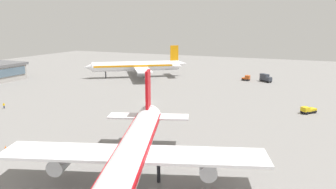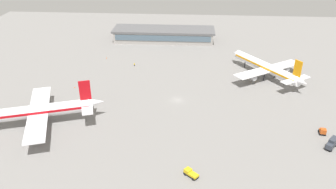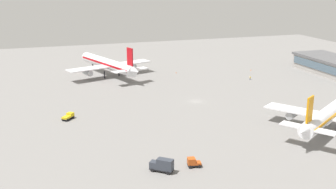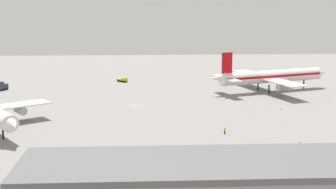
% 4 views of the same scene
% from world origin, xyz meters
% --- Properties ---
extents(ground, '(288.00, 288.00, 0.00)m').
position_xyz_m(ground, '(0.00, 0.00, 0.00)').
color(ground, gray).
extents(terminal_building, '(61.69, 18.25, 7.45)m').
position_xyz_m(terminal_building, '(12.08, -77.94, 3.80)').
color(terminal_building, '#9E9993').
rests_on(terminal_building, ground).
extents(airplane_at_gate, '(49.05, 40.30, 15.39)m').
position_xyz_m(airplane_at_gate, '(50.27, 22.62, 5.60)').
color(airplane_at_gate, white).
rests_on(airplane_at_gate, ground).
extents(airplane_taxiing, '(34.29, 40.64, 14.22)m').
position_xyz_m(airplane_taxiing, '(-40.26, -25.88, 5.17)').
color(airplane_taxiing, white).
rests_on(airplane_taxiing, ground).
extents(catering_truck, '(5.08, 5.49, 3.30)m').
position_xyz_m(catering_truck, '(-51.57, 29.16, 1.70)').
color(catering_truck, black).
rests_on(catering_truck, ground).
extents(pushback_tractor, '(4.57, 4.31, 1.90)m').
position_xyz_m(pushback_tractor, '(-5.91, 46.23, 0.97)').
color(pushback_tractor, black).
rests_on(pushback_tractor, ground).
extents(baggage_tug, '(2.69, 3.48, 2.30)m').
position_xyz_m(baggage_tug, '(-51.28, 21.34, 1.16)').
color(baggage_tug, black).
rests_on(baggage_tug, ground).
extents(ground_crew_worker, '(0.57, 0.45, 1.67)m').
position_xyz_m(ground_crew_worker, '(23.62, -35.22, 0.85)').
color(ground_crew_worker, '#1E2338').
rests_on(ground_crew_worker, ground).
extents(safety_cone_near_gate, '(0.44, 0.44, 0.60)m').
position_xyz_m(safety_cone_near_gate, '(40.29, -44.82, 0.30)').
color(safety_cone_near_gate, '#EA590C').
rests_on(safety_cone_near_gate, ground).
extents(safety_cone_mid_apron, '(0.44, 0.44, 0.60)m').
position_xyz_m(safety_cone_mid_apron, '(46.05, -8.50, 0.30)').
color(safety_cone_mid_apron, '#EA590C').
rests_on(safety_cone_mid_apron, ground).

